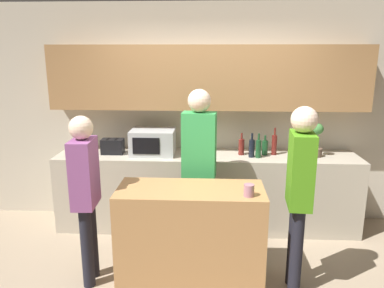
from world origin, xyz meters
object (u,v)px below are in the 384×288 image
object	(u,v)px
potted_plant	(317,140)
person_left	(85,187)
cup_0	(249,190)
bottle_1	(252,148)
bottle_3	(265,147)
bottle_4	(274,144)
person_center	(300,185)
person_right	(199,158)
toaster	(113,146)
bottle_0	(241,146)
microwave	(153,142)
bottle_2	(258,148)

from	to	relation	value
potted_plant	person_left	xyz separation A→B (m)	(-2.36, -1.21, -0.18)
cup_0	bottle_1	bearing A→B (deg)	83.17
bottle_3	bottle_4	world-z (taller)	bottle_4
person_center	person_right	distance (m)	1.08
bottle_3	person_right	size ratio (longest dim) A/B	0.14
toaster	person_right	bearing A→B (deg)	-30.36
bottle_1	cup_0	world-z (taller)	bottle_1
person_center	bottle_0	bearing A→B (deg)	22.09
microwave	person_left	distance (m)	1.29
toaster	bottle_0	size ratio (longest dim) A/B	0.99
person_left	bottle_4	bearing A→B (deg)	121.10
potted_plant	person_center	xyz separation A→B (m)	(-0.47, -1.24, -0.11)
toaster	person_center	size ratio (longest dim) A/B	0.15
bottle_0	bottle_1	bearing A→B (deg)	-41.28
toaster	person_center	bearing A→B (deg)	-32.41
bottle_2	cup_0	bearing A→B (deg)	-100.35
potted_plant	bottle_3	bearing A→B (deg)	176.02
toaster	cup_0	bearing A→B (deg)	-41.08
toaster	cup_0	xyz separation A→B (m)	(1.51, -1.32, -0.03)
microwave	cup_0	size ratio (longest dim) A/B	4.95
bottle_0	cup_0	xyz separation A→B (m)	(-0.04, -1.35, -0.04)
toaster	bottle_4	world-z (taller)	bottle_4
cup_0	person_left	distance (m)	1.45
bottle_2	cup_0	distance (m)	1.26
bottle_0	person_center	bearing A→B (deg)	-72.50
potted_plant	bottle_3	world-z (taller)	potted_plant
potted_plant	bottle_3	xyz separation A→B (m)	(-0.59, 0.04, -0.11)
potted_plant	person_left	bearing A→B (deg)	-152.83
bottle_0	bottle_4	xyz separation A→B (m)	(0.39, 0.02, 0.02)
person_left	bottle_2	bearing A→B (deg)	121.07
bottle_1	person_right	xyz separation A→B (m)	(-0.60, -0.56, 0.03)
bottle_4	person_left	xyz separation A→B (m)	(-1.88, -1.27, -0.11)
person_center	person_left	bearing A→B (deg)	93.74
toaster	bottle_4	xyz separation A→B (m)	(1.94, 0.06, 0.04)
bottle_1	bottle_4	distance (m)	0.30
potted_plant	person_right	distance (m)	1.49
cup_0	person_center	size ratio (longest dim) A/B	0.06
microwave	person_right	bearing A→B (deg)	-47.33
toaster	bottle_0	bearing A→B (deg)	1.25
bottle_0	bottle_3	size ratio (longest dim) A/B	1.10
person_center	toaster	bearing A→B (deg)	62.17
bottle_1	bottle_3	bearing A→B (deg)	32.23
microwave	bottle_1	size ratio (longest dim) A/B	1.82
bottle_2	person_right	xyz separation A→B (m)	(-0.67, -0.54, 0.03)
potted_plant	bottle_4	size ratio (longest dim) A/B	1.20
microwave	toaster	distance (m)	0.49
bottle_3	person_center	world-z (taller)	person_center
potted_plant	bottle_4	xyz separation A→B (m)	(-0.48, 0.06, -0.07)
person_right	bottle_0	bearing A→B (deg)	-120.39
cup_0	microwave	bearing A→B (deg)	127.79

